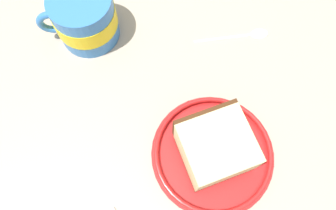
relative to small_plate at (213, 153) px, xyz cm
name	(u,v)px	position (x,y,z in cm)	size (l,w,h in cm)	color
ground_plane	(164,105)	(10.77, -0.70, -2.05)	(114.66, 114.66, 2.66)	tan
small_plate	(213,153)	(0.00, 0.00, 0.00)	(17.88, 17.88, 1.48)	red
cake_slice	(215,146)	(0.25, -0.11, 3.23)	(11.83, 11.88, 6.37)	#472814
tea_mug	(83,18)	(28.51, -0.37, 3.69)	(9.91, 11.17, 8.66)	#3372BF
teaspoon	(248,34)	(9.63, -19.15, -0.37)	(8.57, 10.96, 0.80)	silver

